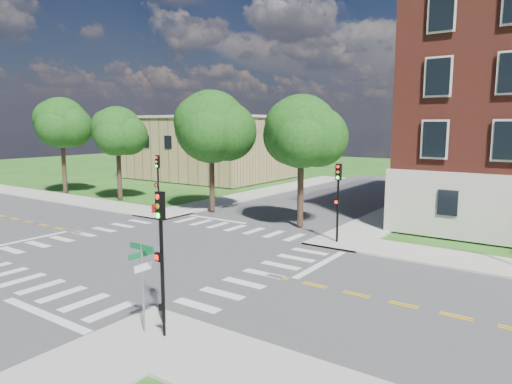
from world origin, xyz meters
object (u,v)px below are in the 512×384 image
Objects in this scene: traffic_signal_ne at (338,192)px; fire_hydrant at (153,208)px; traffic_signal_nw at (158,178)px; push_button_post at (163,317)px; street_sign_pole at (142,270)px; traffic_signal_se at (161,240)px.

traffic_signal_ne is 6.40× the size of fire_hydrant.
fire_hydrant is at bearing 150.71° from traffic_signal_nw.
push_button_post is 1.60× the size of fire_hydrant.
traffic_signal_ne reaches higher than street_sign_pole.
traffic_signal_ne is at bearing 89.06° from traffic_signal_se.
street_sign_pole is (-0.28, -15.09, -0.88)m from traffic_signal_ne.
traffic_signal_nw reaches higher than fire_hydrant.
traffic_signal_ne is 14.74m from traffic_signal_nw.
street_sign_pole is at bearing -91.07° from traffic_signal_ne.
traffic_signal_nw reaches higher than push_button_post.
traffic_signal_se is 2.61m from push_button_post.
traffic_signal_nw is (-14.49, 13.50, 0.00)m from traffic_signal_se.
street_sign_pole is (-0.05, -0.85, -0.88)m from traffic_signal_se.
street_sign_pole is at bearing -171.51° from push_button_post.
push_button_post is at bearing -87.93° from traffic_signal_ne.
fire_hydrant is (-16.90, 15.14, -0.33)m from push_button_post.
street_sign_pole reaches higher than fire_hydrant.
push_button_post reaches higher than fire_hydrant.
traffic_signal_se is at bearing -42.97° from traffic_signal_nw.
traffic_signal_ne is (0.23, 14.25, 0.00)m from traffic_signal_se.
traffic_signal_nw is (-14.72, -0.75, 0.00)m from traffic_signal_ne.
street_sign_pole is at bearing -93.22° from traffic_signal_se.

